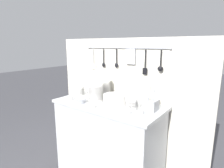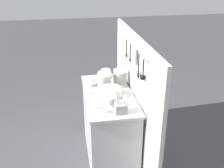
{
  "view_description": "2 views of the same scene",
  "coord_description": "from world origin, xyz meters",
  "px_view_note": "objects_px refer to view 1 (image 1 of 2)",
  "views": [
    {
      "loc": [
        1.17,
        -1.53,
        1.57
      ],
      "look_at": [
        0.02,
        0.03,
        1.16
      ],
      "focal_mm": 30.0,
      "sensor_mm": 36.0,
      "label": 1
    },
    {
      "loc": [
        2.77,
        -0.45,
        2.36
      ],
      "look_at": [
        0.05,
        0.03,
        1.09
      ],
      "focal_mm": 42.0,
      "sensor_mm": 36.0,
      "label": 2
    }
  ],
  "objects_px": {
    "bowl_stack_nested_right": "(79,91)",
    "cup_edge_near": "(71,98)",
    "bowl_stack_back_corner": "(96,92)",
    "steel_mixing_bowl": "(81,101)",
    "cup_back_left": "(93,106)",
    "bowl_stack_tall_left": "(132,103)",
    "bowl_stack_short_front": "(104,88)",
    "cutlery_caddy": "(151,105)",
    "cup_edge_far": "(130,100)",
    "cup_centre": "(128,112)",
    "cup_beside_plates": "(141,112)",
    "plate_stack": "(115,99)",
    "cup_front_left": "(112,108)"
  },
  "relations": [
    {
      "from": "bowl_stack_nested_right",
      "to": "cup_edge_near",
      "type": "distance_m",
      "value": 0.22
    },
    {
      "from": "bowl_stack_nested_right",
      "to": "bowl_stack_back_corner",
      "type": "xyz_separation_m",
      "value": [
        0.33,
        -0.07,
        0.05
      ]
    },
    {
      "from": "steel_mixing_bowl",
      "to": "cup_back_left",
      "type": "distance_m",
      "value": 0.24
    },
    {
      "from": "bowl_stack_tall_left",
      "to": "steel_mixing_bowl",
      "type": "height_order",
      "value": "bowl_stack_tall_left"
    },
    {
      "from": "bowl_stack_nested_right",
      "to": "steel_mixing_bowl",
      "type": "relative_size",
      "value": 1.13
    },
    {
      "from": "bowl_stack_nested_right",
      "to": "bowl_stack_short_front",
      "type": "distance_m",
      "value": 0.31
    },
    {
      "from": "bowl_stack_nested_right",
      "to": "bowl_stack_short_front",
      "type": "height_order",
      "value": "bowl_stack_short_front"
    },
    {
      "from": "bowl_stack_nested_right",
      "to": "bowl_stack_back_corner",
      "type": "bearing_deg",
      "value": -11.28
    },
    {
      "from": "cutlery_caddy",
      "to": "cup_edge_far",
      "type": "height_order",
      "value": "cutlery_caddy"
    },
    {
      "from": "bowl_stack_tall_left",
      "to": "cup_back_left",
      "type": "relative_size",
      "value": 2.39
    },
    {
      "from": "bowl_stack_nested_right",
      "to": "cup_edge_near",
      "type": "bearing_deg",
      "value": -69.69
    },
    {
      "from": "cutlery_caddy",
      "to": "cup_back_left",
      "type": "distance_m",
      "value": 0.55
    },
    {
      "from": "cup_centre",
      "to": "bowl_stack_back_corner",
      "type": "bearing_deg",
      "value": 164.83
    },
    {
      "from": "bowl_stack_back_corner",
      "to": "cup_beside_plates",
      "type": "xyz_separation_m",
      "value": [
        0.6,
        -0.07,
        -0.08
      ]
    },
    {
      "from": "bowl_stack_short_front",
      "to": "bowl_stack_back_corner",
      "type": "height_order",
      "value": "same"
    },
    {
      "from": "cup_edge_far",
      "to": "bowl_stack_short_front",
      "type": "bearing_deg",
      "value": 176.54
    },
    {
      "from": "cutlery_caddy",
      "to": "cup_centre",
      "type": "height_order",
      "value": "cutlery_caddy"
    },
    {
      "from": "plate_stack",
      "to": "cup_centre",
      "type": "relative_size",
      "value": 4.96
    },
    {
      "from": "bowl_stack_nested_right",
      "to": "plate_stack",
      "type": "height_order",
      "value": "bowl_stack_nested_right"
    },
    {
      "from": "bowl_stack_back_corner",
      "to": "cup_centre",
      "type": "bearing_deg",
      "value": -15.17
    },
    {
      "from": "bowl_stack_nested_right",
      "to": "cup_beside_plates",
      "type": "xyz_separation_m",
      "value": [
        0.93,
        -0.14,
        -0.03
      ]
    },
    {
      "from": "plate_stack",
      "to": "cup_centre",
      "type": "xyz_separation_m",
      "value": [
        0.28,
        -0.18,
        -0.03
      ]
    },
    {
      "from": "bowl_stack_short_front",
      "to": "cup_edge_far",
      "type": "bearing_deg",
      "value": -3.46
    },
    {
      "from": "cup_edge_far",
      "to": "cup_back_left",
      "type": "bearing_deg",
      "value": -116.08
    },
    {
      "from": "bowl_stack_back_corner",
      "to": "cup_edge_near",
      "type": "xyz_separation_m",
      "value": [
        -0.26,
        -0.14,
        -0.08
      ]
    },
    {
      "from": "steel_mixing_bowl",
      "to": "cutlery_caddy",
      "type": "distance_m",
      "value": 0.75
    },
    {
      "from": "bowl_stack_tall_left",
      "to": "cutlery_caddy",
      "type": "height_order",
      "value": "cutlery_caddy"
    },
    {
      "from": "bowl_stack_nested_right",
      "to": "cup_edge_far",
      "type": "relative_size",
      "value": 2.64
    },
    {
      "from": "bowl_stack_back_corner",
      "to": "cutlery_caddy",
      "type": "bearing_deg",
      "value": 6.98
    },
    {
      "from": "bowl_stack_nested_right",
      "to": "cup_front_left",
      "type": "height_order",
      "value": "bowl_stack_nested_right"
    },
    {
      "from": "cutlery_caddy",
      "to": "cup_edge_near",
      "type": "distance_m",
      "value": 0.91
    },
    {
      "from": "bowl_stack_nested_right",
      "to": "plate_stack",
      "type": "bearing_deg",
      "value": -2.12
    },
    {
      "from": "cup_edge_near",
      "to": "cutlery_caddy",
      "type": "bearing_deg",
      "value": 13.6
    },
    {
      "from": "bowl_stack_tall_left",
      "to": "plate_stack",
      "type": "xyz_separation_m",
      "value": [
        -0.23,
        0.04,
        -0.01
      ]
    },
    {
      "from": "bowl_stack_tall_left",
      "to": "cup_back_left",
      "type": "height_order",
      "value": "bowl_stack_tall_left"
    },
    {
      "from": "plate_stack",
      "to": "cup_centre",
      "type": "bearing_deg",
      "value": -33.36
    },
    {
      "from": "cup_beside_plates",
      "to": "cup_centre",
      "type": "bearing_deg",
      "value": -146.03
    },
    {
      "from": "cup_edge_far",
      "to": "cup_front_left",
      "type": "distance_m",
      "value": 0.32
    },
    {
      "from": "plate_stack",
      "to": "cup_front_left",
      "type": "distance_m",
      "value": 0.21
    },
    {
      "from": "bowl_stack_nested_right",
      "to": "bowl_stack_tall_left",
      "type": "relative_size",
      "value": 1.1
    },
    {
      "from": "bowl_stack_short_front",
      "to": "plate_stack",
      "type": "bearing_deg",
      "value": -29.96
    },
    {
      "from": "bowl_stack_nested_right",
      "to": "cutlery_caddy",
      "type": "distance_m",
      "value": 0.96
    },
    {
      "from": "bowl_stack_short_front",
      "to": "bowl_stack_tall_left",
      "type": "bearing_deg",
      "value": -21.52
    },
    {
      "from": "bowl_stack_short_front",
      "to": "cup_centre",
      "type": "distance_m",
      "value": 0.66
    },
    {
      "from": "cup_beside_plates",
      "to": "cup_edge_far",
      "type": "bearing_deg",
      "value": 136.08
    },
    {
      "from": "plate_stack",
      "to": "cup_back_left",
      "type": "distance_m",
      "value": 0.26
    },
    {
      "from": "cup_edge_near",
      "to": "bowl_stack_nested_right",
      "type": "bearing_deg",
      "value": 110.31
    },
    {
      "from": "bowl_stack_short_front",
      "to": "steel_mixing_bowl",
      "type": "relative_size",
      "value": 1.76
    },
    {
      "from": "plate_stack",
      "to": "cup_edge_near",
      "type": "bearing_deg",
      "value": -159.46
    },
    {
      "from": "bowl_stack_nested_right",
      "to": "cup_centre",
      "type": "distance_m",
      "value": 0.86
    }
  ]
}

